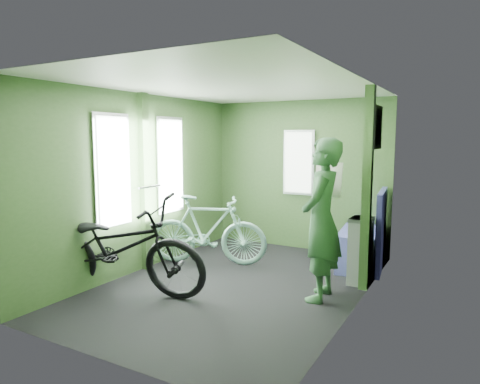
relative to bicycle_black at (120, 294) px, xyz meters
The scene contains 6 objects.
room 1.95m from the bicycle_black, 43.86° to the left, with size 4.00×4.02×2.31m.
bicycle_black is the anchor object (origin of this frame).
bicycle_mint 1.42m from the bicycle_black, 79.74° to the left, with size 0.46×1.62×0.97m, color #7FB8A7.
passenger 2.37m from the bicycle_black, 25.67° to the left, with size 0.47×0.70×1.73m.
waste_box 2.83m from the bicycle_black, 36.45° to the left, with size 0.23×0.33×0.80m, color gray.
bench_seat 3.18m from the bicycle_black, 47.40° to the left, with size 0.67×1.05×1.05m.
Camera 1 is at (2.41, -4.24, 1.73)m, focal length 32.00 mm.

